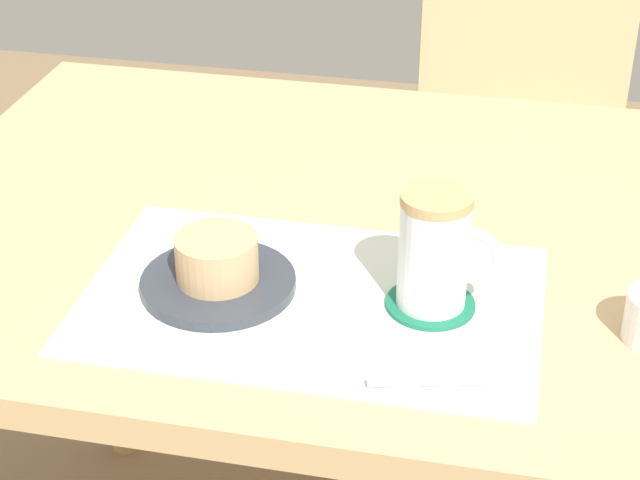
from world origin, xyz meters
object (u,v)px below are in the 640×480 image
(wooden_chair, at_px, (523,154))
(pastry, at_px, (217,258))
(pastry_plate, at_px, (218,283))
(dining_table, at_px, (409,282))
(coffee_mug, at_px, (436,250))

(wooden_chair, distance_m, pastry, 0.98)
(wooden_chair, height_order, pastry_plate, wooden_chair)
(dining_table, xyz_separation_m, pastry_plate, (-0.18, -0.18, 0.09))
(wooden_chair, relative_size, pastry, 10.80)
(dining_table, relative_size, coffee_mug, 9.79)
(dining_table, bearing_deg, wooden_chair, 80.75)
(dining_table, bearing_deg, pastry, -134.70)
(pastry_plate, relative_size, pastry, 1.89)
(pastry_plate, bearing_deg, coffee_mug, 3.33)
(pastry_plate, distance_m, coffee_mug, 0.23)
(dining_table, distance_m, pastry, 0.28)
(pastry_plate, distance_m, pastry, 0.03)
(wooden_chair, relative_size, coffee_mug, 7.47)
(pastry_plate, height_order, pastry, pastry)
(dining_table, height_order, wooden_chair, wooden_chair)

